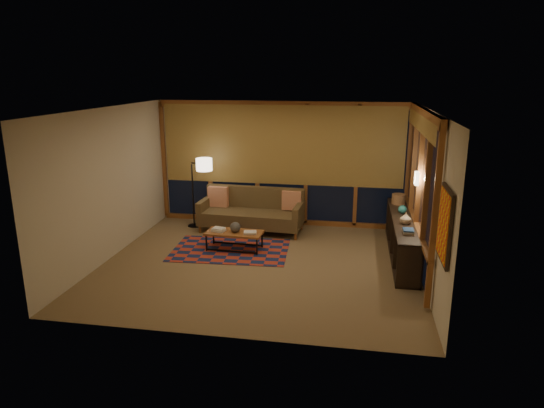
% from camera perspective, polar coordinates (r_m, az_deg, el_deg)
% --- Properties ---
extents(floor, '(5.50, 5.00, 0.01)m').
position_cam_1_polar(floor, '(8.66, -1.41, -7.03)').
color(floor, '#94805F').
rests_on(floor, ground).
extents(ceiling, '(5.50, 5.00, 0.01)m').
position_cam_1_polar(ceiling, '(8.04, -1.54, 11.08)').
color(ceiling, white).
rests_on(ceiling, walls).
extents(walls, '(5.51, 5.01, 2.70)m').
position_cam_1_polar(walls, '(8.24, -1.47, 1.68)').
color(walls, beige).
rests_on(walls, floor).
extents(window_wall_back, '(5.30, 0.16, 2.60)m').
position_cam_1_polar(window_wall_back, '(10.59, 1.12, 4.71)').
color(window_wall_back, brown).
rests_on(window_wall_back, walls).
extents(window_wall_right, '(0.16, 3.70, 2.60)m').
position_cam_1_polar(window_wall_right, '(8.74, 16.84, 1.81)').
color(window_wall_right, brown).
rests_on(window_wall_right, walls).
extents(wall_art, '(0.06, 0.74, 0.94)m').
position_cam_1_polar(wall_art, '(6.38, 19.61, -2.35)').
color(wall_art, red).
rests_on(wall_art, walls).
extents(wall_sconce, '(0.12, 0.18, 0.22)m').
position_cam_1_polar(wall_sconce, '(8.55, 16.65, 2.90)').
color(wall_sconce, '#FBE6C3').
rests_on(wall_sconce, walls).
extents(sofa, '(2.21, 1.00, 0.88)m').
position_cam_1_polar(sofa, '(10.27, -2.47, -0.83)').
color(sofa, '#4E3D26').
rests_on(sofa, floor).
extents(pillow_left, '(0.44, 0.17, 0.44)m').
position_cam_1_polar(pillow_left, '(10.60, -6.34, 0.82)').
color(pillow_left, red).
rests_on(pillow_left, sofa).
extents(pillow_right, '(0.41, 0.14, 0.40)m').
position_cam_1_polar(pillow_right, '(10.25, 2.32, 0.30)').
color(pillow_right, red).
rests_on(pillow_right, sofa).
extents(area_rug, '(2.26, 1.58, 0.01)m').
position_cam_1_polar(area_rug, '(9.32, -4.91, -5.41)').
color(area_rug, '#B53825').
rests_on(area_rug, floor).
extents(coffee_table, '(1.09, 0.54, 0.36)m').
position_cam_1_polar(coffee_table, '(9.29, -4.43, -4.33)').
color(coffee_table, brown).
rests_on(coffee_table, floor).
extents(book_stack_a, '(0.29, 0.24, 0.07)m').
position_cam_1_polar(book_stack_a, '(9.27, -6.30, -3.01)').
color(book_stack_a, white).
rests_on(book_stack_a, coffee_table).
extents(book_stack_b, '(0.30, 0.25, 0.05)m').
position_cam_1_polar(book_stack_b, '(9.10, -2.60, -3.35)').
color(book_stack_b, white).
rests_on(book_stack_b, coffee_table).
extents(ceramic_pot, '(0.26, 0.26, 0.20)m').
position_cam_1_polar(ceramic_pot, '(9.19, -4.34, -2.71)').
color(ceramic_pot, black).
rests_on(ceramic_pot, coffee_table).
extents(floor_lamp, '(0.61, 0.52, 1.56)m').
position_cam_1_polar(floor_lamp, '(10.65, -9.30, 1.43)').
color(floor_lamp, black).
rests_on(floor_lamp, floor).
extents(bookshelf, '(0.40, 2.94, 0.73)m').
position_cam_1_polar(bookshelf, '(9.20, 15.04, -3.78)').
color(bookshelf, '#36271F').
rests_on(bookshelf, floor).
extents(basket, '(0.28, 0.28, 0.20)m').
position_cam_1_polar(basket, '(10.01, 14.66, 0.57)').
color(basket, '#A36F4B').
rests_on(basket, bookshelf).
extents(teal_bowl, '(0.17, 0.17, 0.16)m').
position_cam_1_polar(teal_bowl, '(9.35, 15.09, -0.62)').
color(teal_bowl, teal).
rests_on(teal_bowl, bookshelf).
extents(vase, '(0.22, 0.22, 0.20)m').
position_cam_1_polar(vase, '(8.71, 15.45, -1.63)').
color(vase, tan).
rests_on(vase, bookshelf).
extents(shelf_book_stack, '(0.17, 0.23, 0.06)m').
position_cam_1_polar(shelf_book_stack, '(8.24, 15.73, -3.13)').
color(shelf_book_stack, white).
rests_on(shelf_book_stack, bookshelf).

